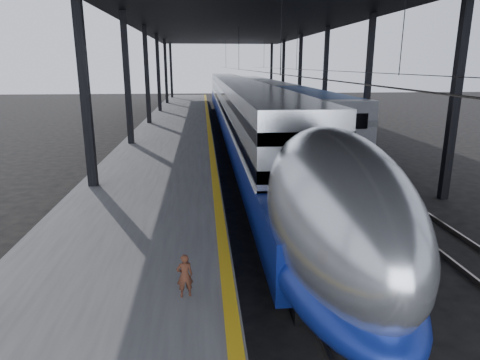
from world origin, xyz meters
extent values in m
plane|color=black|center=(0.00, 0.00, 0.00)|extent=(160.00, 160.00, 0.00)
cube|color=#4C4C4F|center=(-3.50, 20.00, 0.50)|extent=(6.00, 80.00, 1.00)
cube|color=gold|center=(-0.70, 20.00, 1.00)|extent=(0.30, 80.00, 0.01)
cube|color=slate|center=(1.28, 20.00, 0.08)|extent=(0.08, 80.00, 0.16)
cube|color=slate|center=(2.72, 20.00, 0.08)|extent=(0.08, 80.00, 0.16)
cube|color=slate|center=(6.28, 20.00, 0.08)|extent=(0.08, 80.00, 0.16)
cube|color=slate|center=(7.72, 20.00, 0.08)|extent=(0.08, 80.00, 0.16)
cube|color=black|center=(-5.80, 5.00, 4.50)|extent=(0.35, 0.35, 9.00)
cube|color=black|center=(9.60, 5.00, 4.50)|extent=(0.35, 0.35, 9.00)
cube|color=black|center=(-5.80, 15.00, 4.50)|extent=(0.35, 0.35, 9.00)
cube|color=black|center=(9.60, 15.00, 4.50)|extent=(0.35, 0.35, 9.00)
cube|color=black|center=(-5.80, 25.00, 4.50)|extent=(0.35, 0.35, 9.00)
cube|color=black|center=(9.60, 25.00, 4.50)|extent=(0.35, 0.35, 9.00)
cube|color=black|center=(-5.80, 35.00, 4.50)|extent=(0.35, 0.35, 9.00)
cube|color=black|center=(9.60, 35.00, 4.50)|extent=(0.35, 0.35, 9.00)
cube|color=black|center=(-5.80, 45.00, 4.50)|extent=(0.35, 0.35, 9.00)
cube|color=black|center=(9.60, 45.00, 4.50)|extent=(0.35, 0.35, 9.00)
cube|color=black|center=(-5.80, 55.00, 4.50)|extent=(0.35, 0.35, 9.00)
cube|color=black|center=(9.60, 55.00, 4.50)|extent=(0.35, 0.35, 9.00)
cube|color=black|center=(1.90, 20.00, 9.25)|extent=(18.00, 75.00, 0.45)
cylinder|color=slate|center=(2.00, 20.00, 5.50)|extent=(0.03, 74.00, 0.03)
cylinder|color=slate|center=(7.00, 20.00, 5.50)|extent=(0.03, 74.00, 0.03)
cube|color=#B6B9BD|center=(2.00, 28.69, 2.43)|extent=(3.07, 57.00, 4.23)
cube|color=navy|center=(2.00, 27.19, 1.11)|extent=(3.15, 62.00, 1.64)
cube|color=silver|center=(2.00, 28.69, 1.96)|extent=(3.17, 57.00, 0.11)
cube|color=black|center=(2.00, 28.69, 3.65)|extent=(3.11, 57.00, 0.44)
cube|color=black|center=(2.00, 28.69, 2.43)|extent=(3.11, 57.00, 0.44)
ellipsoid|color=#B6B9BD|center=(2.00, -2.81, 2.27)|extent=(3.07, 8.40, 4.23)
ellipsoid|color=navy|center=(2.00, -2.81, 1.06)|extent=(3.15, 8.40, 1.80)
ellipsoid|color=black|center=(2.00, -5.41, 3.12)|extent=(1.59, 2.20, 0.95)
cube|color=black|center=(2.00, -2.81, 0.20)|extent=(2.33, 2.60, 0.40)
cube|color=black|center=(2.00, 19.19, 0.20)|extent=(2.33, 2.60, 0.40)
cube|color=navy|center=(7.00, 19.16, 2.02)|extent=(2.83, 18.00, 3.84)
cube|color=gray|center=(7.00, 10.76, 2.02)|extent=(2.88, 1.20, 3.89)
cube|color=black|center=(7.00, 10.14, 2.88)|extent=(1.72, 0.06, 0.86)
cube|color=#99170B|center=(7.00, 10.14, 1.57)|extent=(1.21, 0.06, 0.56)
cube|color=gray|center=(7.00, 38.16, 2.02)|extent=(2.83, 18.00, 3.84)
cube|color=gray|center=(7.00, 57.16, 2.02)|extent=(2.83, 18.00, 3.84)
cube|color=black|center=(7.00, 13.16, 0.18)|extent=(2.22, 2.40, 0.36)
cube|color=black|center=(7.00, 35.16, 0.18)|extent=(2.22, 2.40, 0.36)
imported|color=#4A2618|center=(-1.65, -4.26, 1.49)|extent=(0.40, 0.30, 0.98)
camera|label=1|loc=(-1.19, -12.66, 5.88)|focal=32.00mm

